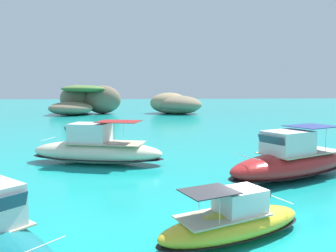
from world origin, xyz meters
The scene contains 6 objects.
ground_plane centered at (0.00, 0.00, 0.00)m, with size 400.00×400.00×0.00m, color teal.
islet_large centered at (-16.95, 70.53, 3.30)m, with size 17.77×18.40×7.09m.
islet_small centered at (5.25, 68.69, 2.18)m, with size 16.26×16.66×5.11m.
motorboat_yellow centered at (-1.04, -0.50, 0.67)m, with size 6.91×4.24×2.09m.
motorboat_cream centered at (-7.88, 13.75, 1.08)m, with size 11.34×6.11×3.40m.
motorboat_red centered at (5.53, 7.97, 1.07)m, with size 11.13×7.41×3.37m.
Camera 1 is at (-4.89, -12.70, 5.83)m, focal length 35.51 mm.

